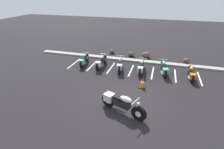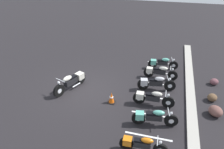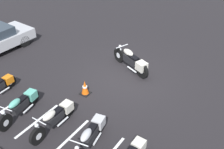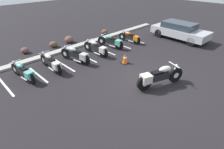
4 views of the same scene
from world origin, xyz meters
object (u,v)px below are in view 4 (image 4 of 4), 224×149
(parked_bike_1, at_px, (51,63))
(parked_bike_4, at_px, (111,41))
(parked_bike_0, at_px, (23,72))
(landscape_rock_1, at_px, (69,39))
(landscape_rock_2, at_px, (53,44))
(motorcycle_cream_featured, at_px, (159,77))
(car_silver, at_px, (180,30))
(parked_bike_3, at_px, (97,48))
(parked_bike_5, at_px, (130,37))
(landscape_rock_3, at_px, (105,32))
(landscape_rock_0, at_px, (25,50))
(parked_bike_2, at_px, (76,55))
(traffic_cone, at_px, (125,59))

(parked_bike_1, distance_m, parked_bike_4, 4.61)
(parked_bike_0, relative_size, landscape_rock_1, 2.79)
(parked_bike_4, bearing_deg, landscape_rock_2, 34.58)
(motorcycle_cream_featured, distance_m, parked_bike_1, 5.57)
(car_silver, bearing_deg, parked_bike_3, -105.43)
(parked_bike_4, relative_size, parked_bike_5, 1.09)
(motorcycle_cream_featured, bearing_deg, parked_bike_5, 73.16)
(parked_bike_3, xyz_separation_m, landscape_rock_3, (3.28, 2.81, -0.24))
(car_silver, relative_size, landscape_rock_2, 7.96)
(parked_bike_1, xyz_separation_m, car_silver, (9.75, -2.31, 0.22))
(parked_bike_4, relative_size, car_silver, 0.49)
(parked_bike_5, distance_m, landscape_rock_1, 4.62)
(landscape_rock_0, bearing_deg, landscape_rock_3, -6.20)
(parked_bike_3, bearing_deg, landscape_rock_3, -50.37)
(parked_bike_1, xyz_separation_m, landscape_rock_2, (1.76, 3.07, -0.25))
(motorcycle_cream_featured, bearing_deg, landscape_rock_3, 85.27)
(parked_bike_0, bearing_deg, landscape_rock_1, -63.45)
(parked_bike_5, xyz_separation_m, landscape_rock_0, (-6.47, 3.54, -0.22))
(parked_bike_5, bearing_deg, parked_bike_1, 86.34)
(parked_bike_0, distance_m, landscape_rock_0, 3.58)
(parked_bike_1, height_order, parked_bike_5, parked_bike_1)
(motorcycle_cream_featured, bearing_deg, parked_bike_3, 106.69)
(car_silver, relative_size, landscape_rock_0, 8.45)
(car_silver, distance_m, landscape_rock_0, 11.40)
(parked_bike_5, bearing_deg, landscape_rock_1, 43.32)
(parked_bike_2, height_order, parked_bike_4, parked_bike_2)
(parked_bike_0, bearing_deg, traffic_cone, -122.41)
(parked_bike_2, xyz_separation_m, parked_bike_3, (1.55, -0.00, -0.01))
(parked_bike_5, height_order, landscape_rock_1, parked_bike_5)
(parked_bike_3, relative_size, traffic_cone, 3.44)
(motorcycle_cream_featured, xyz_separation_m, landscape_rock_2, (-0.95, 7.94, -0.31))
(parked_bike_4, xyz_separation_m, landscape_rock_0, (-4.72, 3.28, -0.26))
(parked_bike_3, relative_size, parked_bike_4, 1.02)
(traffic_cone, bearing_deg, parked_bike_4, 62.91)
(landscape_rock_3, bearing_deg, parked_bike_0, -161.33)
(parked_bike_1, bearing_deg, parked_bike_5, -90.58)
(parked_bike_1, xyz_separation_m, landscape_rock_1, (3.06, 3.08, -0.20))
(motorcycle_cream_featured, bearing_deg, landscape_rock_2, 117.71)
(parked_bike_4, distance_m, car_silver, 5.68)
(parked_bike_0, xyz_separation_m, landscape_rock_0, (1.32, 3.33, -0.24))
(parked_bike_5, bearing_deg, parked_bike_2, 87.30)
(motorcycle_cream_featured, relative_size, parked_bike_0, 1.14)
(landscape_rock_1, bearing_deg, parked_bike_3, -90.00)
(parked_bike_1, bearing_deg, parked_bike_4, -87.80)
(parked_bike_1, distance_m, landscape_rock_3, 6.89)
(landscape_rock_0, bearing_deg, parked_bike_1, -88.07)
(parked_bike_2, height_order, parked_bike_3, parked_bike_2)
(parked_bike_5, distance_m, car_silver, 4.02)
(landscape_rock_1, bearing_deg, traffic_cone, -86.09)
(landscape_rock_2, bearing_deg, landscape_rock_3, -4.79)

